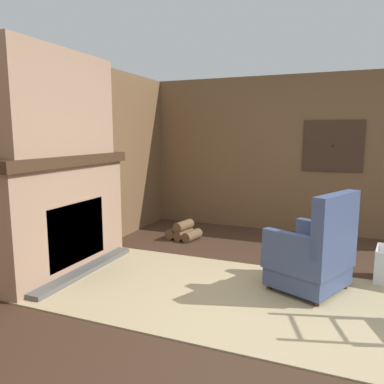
% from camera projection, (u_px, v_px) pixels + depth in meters
% --- Properties ---
extents(ground_plane, '(14.00, 14.00, 0.00)m').
position_uv_depth(ground_plane, '(299.00, 309.00, 3.26)').
color(ground_plane, '#3D281C').
extents(wood_panel_wall_left, '(0.06, 5.94, 2.38)m').
position_uv_depth(wood_panel_wall_left, '(48.00, 163.00, 4.07)').
color(wood_panel_wall_left, brown).
rests_on(wood_panel_wall_left, ground).
extents(wood_panel_wall_back, '(5.94, 0.09, 2.38)m').
position_uv_depth(wood_panel_wall_back, '(323.00, 155.00, 5.54)').
color(wood_panel_wall_back, brown).
rests_on(wood_panel_wall_back, ground).
extents(fireplace_hearth, '(0.54, 1.82, 1.28)m').
position_uv_depth(fireplace_hearth, '(66.00, 215.00, 4.08)').
color(fireplace_hearth, '#9E7A60').
rests_on(fireplace_hearth, ground).
extents(chimney_breast, '(0.29, 1.51, 1.08)m').
position_uv_depth(chimney_breast, '(59.00, 103.00, 3.90)').
color(chimney_breast, '#9E7A60').
rests_on(chimney_breast, fireplace_hearth).
extents(area_rug, '(3.97, 1.79, 0.01)m').
position_uv_depth(area_rug, '(250.00, 299.00, 3.44)').
color(area_rug, tan).
rests_on(area_rug, ground).
extents(armchair, '(0.85, 0.89, 0.98)m').
position_uv_depth(armchair, '(313.00, 255.00, 3.57)').
color(armchair, '#3D4C75').
rests_on(armchair, ground).
extents(firewood_stack, '(0.49, 0.42, 0.27)m').
position_uv_depth(firewood_stack, '(184.00, 232.00, 5.41)').
color(firewood_stack, brown).
rests_on(firewood_stack, ground).
extents(oil_lamp_vase, '(0.12, 0.12, 0.31)m').
position_uv_depth(oil_lamp_vase, '(43.00, 145.00, 3.77)').
color(oil_lamp_vase, '#47708E').
rests_on(oil_lamp_vase, fireplace_hearth).
extents(storage_case, '(0.15, 0.24, 0.16)m').
position_uv_depth(storage_case, '(68.00, 147.00, 4.12)').
color(storage_case, black).
rests_on(storage_case, fireplace_hearth).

